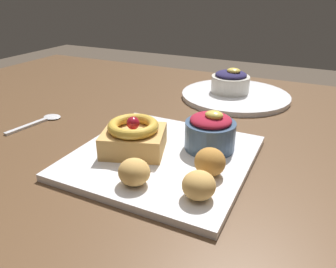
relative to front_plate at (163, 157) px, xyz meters
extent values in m
cube|color=brown|center=(-0.07, 0.14, -0.03)|extent=(1.47, 0.93, 0.04)
cylinder|color=brown|center=(-0.72, 0.51, -0.39)|extent=(0.07, 0.07, 0.69)
cube|color=white|center=(0.00, 0.00, 0.00)|extent=(0.28, 0.28, 0.01)
cube|color=tan|center=(-0.05, -0.01, 0.02)|extent=(0.12, 0.11, 0.04)
torus|color=gold|center=(-0.05, -0.01, 0.05)|extent=(0.11, 0.11, 0.02)
sphere|color=maroon|center=(-0.05, -0.01, 0.06)|extent=(0.02, 0.02, 0.02)
cylinder|color=#3D5675|center=(0.06, 0.05, 0.03)|extent=(0.09, 0.09, 0.05)
ellipsoid|color=#A31E33|center=(0.06, 0.05, 0.06)|extent=(0.07, 0.07, 0.02)
ellipsoid|color=#E5CC56|center=(0.07, 0.05, 0.07)|extent=(0.03, 0.03, 0.01)
ellipsoid|color=tan|center=(0.10, -0.09, 0.03)|extent=(0.05, 0.05, 0.04)
ellipsoid|color=#BC7F38|center=(0.09, -0.03, 0.03)|extent=(0.05, 0.04, 0.04)
ellipsoid|color=tan|center=(0.00, -0.10, 0.03)|extent=(0.05, 0.04, 0.04)
cylinder|color=white|center=(0.02, 0.37, 0.00)|extent=(0.28, 0.28, 0.01)
cylinder|color=silver|center=(0.01, 0.38, 0.03)|extent=(0.10, 0.10, 0.04)
ellipsoid|color=#28234C|center=(0.01, 0.38, 0.05)|extent=(0.08, 0.08, 0.02)
ellipsoid|color=#E5CC56|center=(0.01, 0.38, 0.06)|extent=(0.03, 0.03, 0.01)
cube|color=silver|center=(-0.32, 0.00, 0.00)|extent=(0.02, 0.10, 0.00)
ellipsoid|color=silver|center=(-0.31, 0.06, 0.00)|extent=(0.04, 0.03, 0.00)
camera|label=1|loc=(0.21, -0.42, 0.26)|focal=34.15mm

